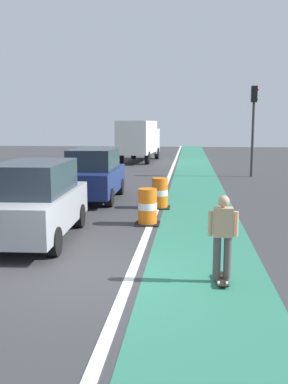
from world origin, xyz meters
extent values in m
plane|color=#38383A|center=(0.00, 0.00, 0.00)|extent=(100.00, 100.00, 0.00)
cube|color=#2D755B|center=(2.40, 12.00, 0.00)|extent=(2.50, 80.00, 0.01)
cube|color=silver|center=(0.90, 12.00, 0.01)|extent=(0.20, 80.00, 0.01)
cube|color=black|center=(2.69, -0.12, 0.07)|extent=(0.23, 0.80, 0.02)
cylinder|color=silver|center=(2.61, 0.14, 0.06)|extent=(0.04, 0.11, 0.11)
cylinder|color=silver|center=(2.76, 0.14, 0.06)|extent=(0.04, 0.11, 0.11)
cylinder|color=silver|center=(2.61, -0.38, 0.06)|extent=(0.04, 0.11, 0.11)
cylinder|color=silver|center=(2.77, -0.38, 0.06)|extent=(0.04, 0.11, 0.11)
cylinder|color=#514C47|center=(2.59, -0.12, 0.49)|extent=(0.15, 0.15, 0.82)
cylinder|color=#514C47|center=(2.79, -0.12, 0.49)|extent=(0.15, 0.15, 0.82)
cube|color=tan|center=(2.69, -0.12, 1.18)|extent=(0.36, 0.22, 0.56)
cylinder|color=tan|center=(2.45, -0.13, 1.15)|extent=(0.09, 0.09, 0.48)
cylinder|color=tan|center=(2.93, -0.12, 1.15)|extent=(0.09, 0.09, 0.48)
sphere|color=tan|center=(2.69, -0.12, 1.58)|extent=(0.22, 0.22, 0.22)
cube|color=#9EA0A5|center=(-1.92, 2.56, 0.79)|extent=(2.05, 4.68, 0.90)
cube|color=#232D38|center=(-1.92, 2.56, 1.64)|extent=(1.75, 2.92, 0.80)
cylinder|color=black|center=(-2.81, 3.95, 0.34)|extent=(0.31, 0.69, 0.68)
cylinder|color=black|center=(-1.17, 4.03, 0.34)|extent=(0.31, 0.69, 0.68)
cylinder|color=black|center=(-1.04, 1.18, 0.34)|extent=(0.31, 0.69, 0.68)
cube|color=navy|center=(-1.70, 8.68, 0.79)|extent=(1.92, 4.63, 0.90)
cube|color=#232D38|center=(-1.70, 8.68, 1.64)|extent=(1.67, 2.88, 0.80)
cylinder|color=black|center=(-2.55, 10.09, 0.34)|extent=(0.29, 0.68, 0.68)
cylinder|color=black|center=(-0.91, 10.12, 0.34)|extent=(0.29, 0.68, 0.68)
cylinder|color=black|center=(-2.50, 7.24, 0.34)|extent=(0.29, 0.68, 0.68)
cylinder|color=black|center=(-0.86, 7.26, 0.34)|extent=(0.29, 0.68, 0.68)
cylinder|color=orange|center=(0.81, 4.59, 0.25)|extent=(0.56, 0.56, 0.42)
cylinder|color=white|center=(0.81, 4.59, 0.57)|extent=(0.57, 0.57, 0.21)
cylinder|color=orange|center=(0.81, 4.59, 0.88)|extent=(0.56, 0.56, 0.42)
cube|color=black|center=(0.81, 4.59, 0.02)|extent=(0.73, 0.73, 0.04)
cylinder|color=orange|center=(1.01, 7.21, 0.25)|extent=(0.56, 0.56, 0.42)
cylinder|color=white|center=(1.01, 7.21, 0.57)|extent=(0.57, 0.57, 0.21)
cylinder|color=orange|center=(1.01, 7.21, 0.88)|extent=(0.56, 0.56, 0.42)
cube|color=black|center=(1.01, 7.21, 0.02)|extent=(0.73, 0.73, 0.04)
cube|color=silver|center=(-2.01, 25.86, 1.98)|extent=(2.68, 5.74, 2.50)
cube|color=silver|center=(-1.75, 29.70, 1.53)|extent=(2.32, 2.05, 2.10)
cylinder|color=black|center=(-2.79, 29.57, 0.48)|extent=(0.36, 0.98, 0.96)
cylinder|color=black|center=(-0.73, 29.43, 0.48)|extent=(0.36, 0.98, 0.96)
cylinder|color=black|center=(-3.13, 24.53, 0.48)|extent=(0.36, 0.98, 0.96)
cylinder|color=black|center=(-1.08, 24.39, 0.48)|extent=(0.36, 0.98, 0.96)
cylinder|color=#2D2D2D|center=(5.60, 17.23, 2.10)|extent=(0.14, 0.14, 4.20)
cube|color=black|center=(5.60, 17.23, 4.65)|extent=(0.32, 0.32, 0.90)
sphere|color=red|center=(5.77, 17.23, 4.91)|extent=(0.16, 0.16, 0.16)
sphere|color=green|center=(5.77, 17.23, 4.39)|extent=(0.16, 0.16, 0.16)
camera|label=1|loc=(2.03, -8.26, 3.01)|focal=40.91mm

